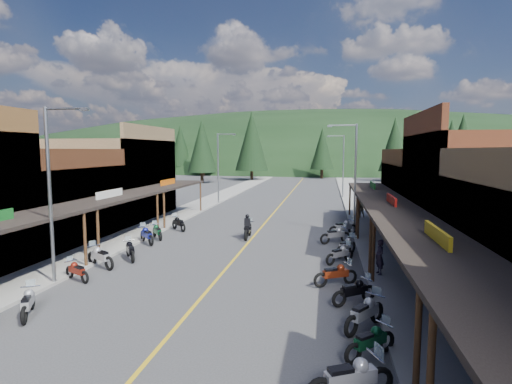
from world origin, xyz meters
The scene contains 43 objects.
ground centered at (0.00, 0.00, 0.00)m, with size 220.00×220.00×0.00m, color #38383A.
centerline centered at (0.00, 20.00, 0.01)m, with size 0.15×90.00×0.01m, color gold.
sidewalk_west centered at (-8.70, 20.00, 0.07)m, with size 3.40×94.00×0.15m, color gray.
sidewalk_east centered at (8.70, 20.00, 0.07)m, with size 3.40×94.00×0.15m, color gray.
shop_west_2 centered at (-13.75, 1.70, 2.53)m, with size 10.90×9.00×6.20m.
shop_west_3 centered at (-13.78, 11.30, 3.52)m, with size 10.90×10.20×8.20m.
shop_east_2 centered at (13.78, 1.70, 3.52)m, with size 10.90×9.00×8.20m.
shop_east_3 centered at (13.75, 11.30, 2.53)m, with size 10.90×10.20×6.20m.
streetlight_0 centered at (-6.95, -6.00, 4.46)m, with size 2.16×0.18×8.00m.
streetlight_1 centered at (-6.95, 22.00, 4.46)m, with size 2.16×0.18×8.00m.
streetlight_2 centered at (6.95, 8.00, 4.46)m, with size 2.16×0.18×8.00m.
streetlight_3 centered at (6.95, 30.00, 4.46)m, with size 2.16×0.18×8.00m.
ridge_hill centered at (0.00, 135.00, 0.00)m, with size 310.00×140.00×60.00m, color black.
pine_0 centered at (-40.00, 62.00, 6.48)m, with size 5.04×5.04×11.00m.
pine_1 centered at (-24.00, 70.00, 7.24)m, with size 5.88×5.88×12.50m.
pine_2 centered at (-10.00, 58.00, 7.99)m, with size 6.72×6.72×14.00m.
pine_3 centered at (4.00, 66.00, 6.48)m, with size 5.04×5.04×11.00m.
pine_4 centered at (18.00, 60.00, 7.24)m, with size 5.88×5.88×12.50m.
pine_5 centered at (34.00, 72.00, 7.99)m, with size 6.72×6.72×14.00m.
pine_7 centered at (-32.00, 76.00, 7.24)m, with size 5.88×5.88×12.50m.
pine_8 centered at (-22.00, 40.00, 5.98)m, with size 4.48×4.48×10.00m.
pine_9 centered at (24.00, 45.00, 6.38)m, with size 4.93×4.93×10.80m.
pine_10 centered at (-18.00, 50.00, 6.78)m, with size 5.38×5.38×11.60m.
pine_11 centered at (20.00, 38.00, 7.19)m, with size 5.82×5.82×12.40m.
bike_west_4 centered at (-5.68, -9.32, 0.58)m, with size 0.68×2.04×1.17m, color #A5A5AA, non-canonical shape.
bike_west_5 centered at (-6.40, -5.34, 0.53)m, with size 0.62×1.86×1.06m, color maroon, non-canonical shape.
bike_west_6 centered at (-6.49, -3.22, 0.65)m, with size 0.76×2.28×1.30m, color #AFAEB4, non-canonical shape.
bike_west_7 centered at (-5.70, -1.53, 0.60)m, with size 0.70×2.10×1.20m, color black, non-canonical shape.
bike_west_8 centered at (-6.49, 2.24, 0.64)m, with size 0.74×2.23×1.27m, color navy, non-canonical shape.
bike_west_9 centered at (-6.40, 3.67, 0.58)m, with size 0.68×2.03×1.16m, color #0E4826, non-canonical shape.
bike_west_10 centered at (-6.02, 6.74, 0.61)m, with size 0.71×2.14×1.22m, color black, non-canonical shape.
bike_east_2 centered at (5.71, -12.36, 0.65)m, with size 0.76×2.29×1.31m, color #A5A4AA, non-canonical shape.
bike_east_3 centered at (6.41, -10.16, 0.56)m, with size 0.66×1.97×1.13m, color #0D4523, non-canonical shape.
bike_east_4 centered at (6.41, -8.27, 0.65)m, with size 0.76×2.28×1.30m, color #ACADB2, non-canonical shape.
bike_east_5 centered at (6.21, -6.00, 0.59)m, with size 0.69×2.06×1.18m, color black, non-canonical shape.
bike_east_6 centered at (5.53, -3.93, 0.60)m, with size 0.70×2.09×1.20m, color maroon, non-canonical shape.
bike_east_7 centered at (5.82, -0.21, 0.57)m, with size 0.66×1.99×1.14m, color gray, non-canonical shape.
bike_east_8 centered at (6.24, 1.54, 0.61)m, with size 0.71×2.14×1.22m, color gray, non-canonical shape.
bike_east_9 centered at (5.68, 4.47, 0.63)m, with size 0.73×2.19×1.25m, color gray, non-canonical shape.
bike_east_10 centered at (6.28, 7.09, 0.66)m, with size 0.77×2.30×1.31m, color #A9AAAF, non-canonical shape.
rider_on_bike centered at (-0.27, 4.96, 0.70)m, with size 0.86×2.33×1.76m.
pedestrian_east_a centered at (7.63, -2.27, 1.00)m, with size 0.62×0.41×1.70m, color #282030.
pedestrian_east_b centered at (8.07, 14.45, 0.96)m, with size 0.79×0.45×1.62m, color brown.
Camera 1 is at (5.05, -21.77, 6.11)m, focal length 28.00 mm.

